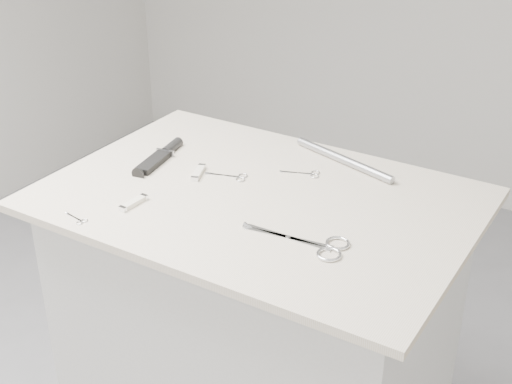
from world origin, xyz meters
The scene contains 10 objects.
plinth centered at (0.00, 0.00, 0.45)m, with size 0.90×0.60×0.90m, color silver.
display_board centered at (0.00, 0.00, 0.91)m, with size 1.00×0.70×0.02m, color beige.
large_shears centered at (0.22, -0.13, 0.92)m, with size 0.23×0.10×0.01m.
embroidery_scissors_a centered at (0.05, 0.16, 0.92)m, with size 0.10×0.06×0.00m.
embroidery_scissors_b centered at (-0.10, 0.05, 0.92)m, with size 0.11×0.06×0.00m.
tiny_scissors centered at (-0.28, -0.31, 0.92)m, with size 0.07×0.03×0.00m.
sheathed_knife centered at (-0.32, 0.05, 0.93)m, with size 0.06×0.21×0.03m.
pocket_knife_a centered at (-0.18, 0.02, 0.92)m, with size 0.05×0.08×0.01m.
pocket_knife_b centered at (-0.22, -0.19, 0.93)m, with size 0.02×0.08×0.01m.
metal_rail centered at (0.10, 0.27, 0.93)m, with size 0.02×0.02×0.32m, color #999BA1.
Camera 1 is at (0.77, -1.27, 1.71)m, focal length 50.00 mm.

